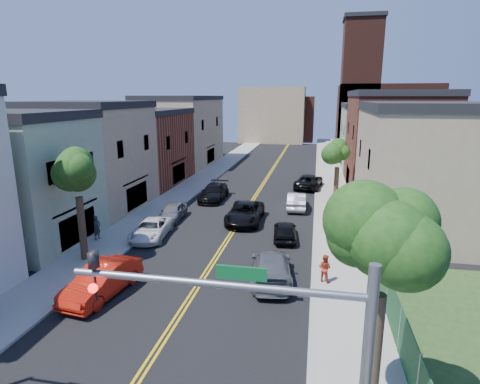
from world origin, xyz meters
The scene contains 29 objects.
sidewalk_left centered at (-7.90, 40.00, 0.07)m, with size 3.20×100.00×0.15m, color gray.
sidewalk_right centered at (7.90, 40.00, 0.07)m, with size 3.20×100.00×0.15m, color gray.
curb_left centered at (-6.15, 40.00, 0.07)m, with size 0.30×100.00×0.15m, color gray.
curb_right centered at (6.15, 40.00, 0.07)m, with size 0.30×100.00×0.15m, color gray.
bldg_left_palegrn centered at (-14.00, 16.00, 4.25)m, with size 9.00×8.00×8.50m, color gray.
bldg_left_tan_near centered at (-14.00, 25.00, 4.50)m, with size 9.00×10.00×9.00m, color #998466.
bldg_left_brick centered at (-14.00, 36.00, 4.00)m, with size 9.00×12.00×8.00m, color brown.
bldg_left_tan_far centered at (-14.00, 50.00, 4.75)m, with size 9.00×16.00×9.50m, color #998466.
bldg_right_tan centered at (14.00, 24.00, 4.50)m, with size 9.00×12.00×9.00m, color #998466.
bldg_right_brick centered at (14.00, 38.00, 5.00)m, with size 9.00×14.00×10.00m, color brown.
bldg_right_palegrn centered at (14.00, 52.00, 4.25)m, with size 9.00×12.00×8.50m, color gray.
church centered at (16.33, 67.07, 7.24)m, with size 16.20×14.20×22.60m.
backdrop_left centered at (-4.00, 82.00, 6.00)m, with size 14.00×8.00×12.00m, color #998466.
backdrop_center centered at (0.00, 86.00, 5.00)m, with size 10.00×8.00×10.00m, color brown.
fence_right centered at (9.50, 9.50, 1.10)m, with size 0.04×15.00×1.90m, color #143F1E.
tree_left_mid centered at (-7.88, 14.01, 6.58)m, with size 5.20×5.20×9.29m.
tree_right_corner centered at (7.93, 4.01, 7.31)m, with size 5.80×5.80×10.35m.
tree_right_far centered at (7.92, 30.01, 5.76)m, with size 4.40×4.40×8.03m.
red_sedan centered at (-4.51, 10.19, 0.83)m, with size 1.75×5.02×1.65m, color red.
white_pickup centered at (-5.50, 18.64, 0.67)m, with size 2.21×4.79×1.33m, color silver.
grey_car_left centered at (-5.50, 23.10, 0.69)m, with size 1.64×4.08×1.39m, color slate.
black_car_left centered at (-3.80, 29.99, 0.78)m, with size 2.19×5.38×1.56m, color black.
grey_car_right centered at (3.80, 13.53, 0.79)m, with size 2.20×5.41×1.57m, color #56595E.
black_car_right centered at (4.02, 20.21, 0.68)m, with size 1.60×3.97×1.35m, color black.
silver_car_right centered at (4.39, 28.39, 0.76)m, with size 1.62×4.63×1.53m, color #B3B5BC.
dark_car_right_far centered at (5.28, 37.04, 0.79)m, with size 2.61×5.66×1.57m, color black.
black_suv_lane centered at (0.50, 23.59, 0.80)m, with size 2.65×5.74×1.59m, color black.
pedestrian_left centered at (-8.94, 17.27, 1.01)m, with size 0.63×0.41×1.72m, color #25262C.
pedestrian_right centered at (6.70, 13.67, 0.92)m, with size 0.75×0.58×1.54m, color #B8331C.
Camera 1 is at (5.99, -6.72, 9.98)m, focal length 29.61 mm.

